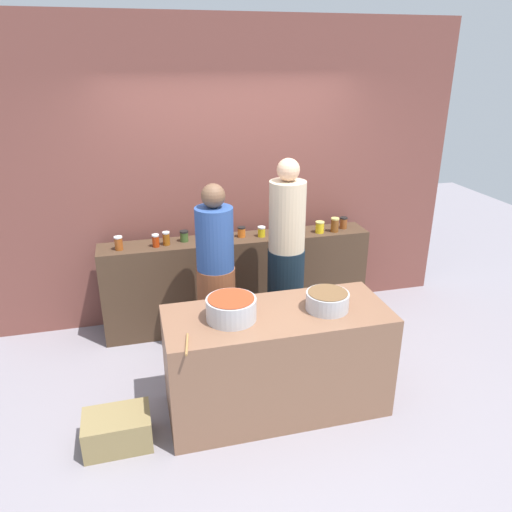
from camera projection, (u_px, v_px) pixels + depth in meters
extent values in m
plane|color=gray|center=(266.00, 383.00, 4.26)|extent=(12.00, 12.00, 0.00)
cube|color=brown|center=(229.00, 176.00, 5.00)|extent=(4.80, 0.12, 3.00)
cube|color=#453021|center=(238.00, 281.00, 5.07)|extent=(2.70, 0.36, 0.95)
cube|color=brown|center=(277.00, 361.00, 3.83)|extent=(1.70, 0.70, 0.85)
cylinder|color=#974518|center=(119.00, 244.00, 4.56)|extent=(0.07, 0.07, 0.12)
cylinder|color=silver|center=(118.00, 237.00, 4.54)|extent=(0.08, 0.08, 0.01)
cylinder|color=#A82D0B|center=(156.00, 241.00, 4.64)|extent=(0.07, 0.07, 0.11)
cylinder|color=silver|center=(155.00, 235.00, 4.62)|extent=(0.07, 0.07, 0.02)
cylinder|color=#8F4911|center=(166.00, 239.00, 4.68)|extent=(0.07, 0.07, 0.12)
cylinder|color=silver|center=(166.00, 233.00, 4.66)|extent=(0.07, 0.07, 0.01)
cylinder|color=#385425|center=(184.00, 237.00, 4.78)|extent=(0.08, 0.08, 0.09)
cylinder|color=black|center=(184.00, 232.00, 4.76)|extent=(0.08, 0.08, 0.02)
cylinder|color=olive|center=(213.00, 233.00, 4.85)|extent=(0.07, 0.07, 0.12)
cylinder|color=black|center=(213.00, 227.00, 4.83)|extent=(0.07, 0.07, 0.01)
cylinder|color=#CC5D1C|center=(241.00, 232.00, 4.90)|extent=(0.08, 0.08, 0.09)
cylinder|color=black|center=(241.00, 228.00, 4.88)|extent=(0.08, 0.08, 0.01)
cylinder|color=gold|center=(262.00, 232.00, 4.91)|extent=(0.07, 0.07, 0.09)
cylinder|color=silver|center=(262.00, 227.00, 4.89)|extent=(0.08, 0.08, 0.01)
cylinder|color=olive|center=(280.00, 230.00, 4.91)|extent=(0.07, 0.07, 0.12)
cylinder|color=silver|center=(280.00, 224.00, 4.88)|extent=(0.07, 0.07, 0.01)
cylinder|color=yellow|center=(320.00, 228.00, 5.01)|extent=(0.09, 0.09, 0.11)
cylinder|color=#D6C666|center=(320.00, 222.00, 4.99)|extent=(0.09, 0.09, 0.01)
cylinder|color=brown|center=(335.00, 226.00, 5.04)|extent=(0.08, 0.08, 0.13)
cylinder|color=#D6C666|center=(335.00, 219.00, 5.01)|extent=(0.08, 0.08, 0.01)
cylinder|color=brown|center=(343.00, 223.00, 5.14)|extent=(0.08, 0.08, 0.11)
cylinder|color=black|center=(344.00, 218.00, 5.12)|extent=(0.08, 0.08, 0.01)
cylinder|color=#B7B7BC|center=(231.00, 309.00, 3.56)|extent=(0.37, 0.37, 0.16)
cylinder|color=#97381C|center=(231.00, 298.00, 3.52)|extent=(0.34, 0.34, 0.00)
cylinder|color=#B7B7BC|center=(327.00, 301.00, 3.70)|extent=(0.32, 0.32, 0.14)
cylinder|color=brown|center=(328.00, 292.00, 3.68)|extent=(0.30, 0.30, 0.00)
cylinder|color=#9E703D|center=(187.00, 344.00, 3.25)|extent=(0.06, 0.26, 0.02)
cylinder|color=brown|center=(217.00, 313.00, 4.48)|extent=(0.34, 0.34, 0.90)
cylinder|color=#2A4989|center=(215.00, 239.00, 4.21)|extent=(0.33, 0.33, 0.55)
sphere|color=brown|center=(213.00, 196.00, 4.07)|extent=(0.20, 0.20, 0.20)
cylinder|color=black|center=(285.00, 300.00, 4.60)|extent=(0.34, 0.34, 1.02)
cylinder|color=#C9B292|center=(287.00, 216.00, 4.29)|extent=(0.32, 0.32, 0.62)
sphere|color=#D8A884|center=(288.00, 170.00, 4.14)|extent=(0.20, 0.20, 0.20)
cube|color=olive|center=(118.00, 430.00, 3.55)|extent=(0.48, 0.33, 0.25)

